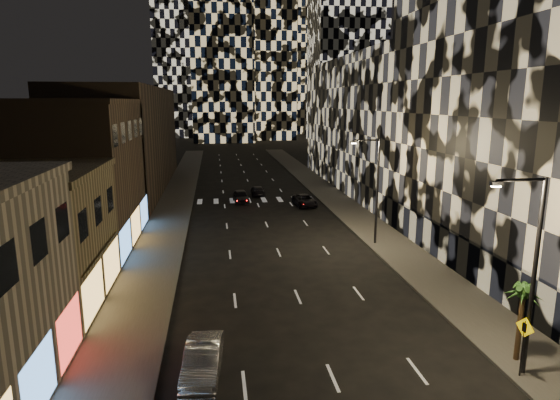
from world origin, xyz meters
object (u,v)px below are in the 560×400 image
object	(u,v)px
car_dark_oncoming	(258,191)
car_dark_rightlane	(305,200)
streetlight_near	(530,264)
ped_sign	(524,336)
streetlight_far	(375,184)
car_silver_parked	(203,360)
palm_tree	(523,297)
car_dark_midlane	(241,196)

from	to	relation	value
car_dark_oncoming	car_dark_rightlane	distance (m)	8.83
streetlight_near	ped_sign	world-z (taller)	streetlight_near
streetlight_far	car_dark_oncoming	bearing A→B (deg)	108.72
car_silver_parked	car_dark_oncoming	world-z (taller)	car_silver_parked
car_silver_parked	car_dark_rightlane	bearing A→B (deg)	76.91
streetlight_near	ped_sign	distance (m)	3.29
ped_sign	palm_tree	bearing A→B (deg)	48.76
car_dark_midlane	car_dark_rightlane	world-z (taller)	car_dark_midlane
car_silver_parked	car_dark_oncoming	distance (m)	41.62
streetlight_near	streetlight_far	distance (m)	20.00
streetlight_near	car_silver_parked	bearing A→B (deg)	171.83
car_silver_parked	car_dark_oncoming	size ratio (longest dim) A/B	1.08
streetlight_far	car_dark_rightlane	xyz separation A→B (m)	(-2.91, 15.86, -4.69)
car_silver_parked	car_dark_midlane	distance (m)	37.06
car_dark_midlane	palm_tree	xyz separation A→B (m)	(10.96, -37.82, 2.56)
car_dark_midlane	car_dark_oncoming	xyz separation A→B (m)	(2.46, 4.28, -0.15)
car_dark_midlane	streetlight_near	bearing A→B (deg)	-78.24
streetlight_near	ped_sign	bearing A→B (deg)	-105.36
car_dark_midlane	car_dark_rightlane	distance (m)	8.01
streetlight_near	palm_tree	distance (m)	2.39
car_silver_parked	car_dark_midlane	world-z (taller)	car_dark_midlane
streetlight_near	ped_sign	size ratio (longest dim) A/B	3.21
car_dark_rightlane	ped_sign	distance (m)	36.21
car_silver_parked	car_dark_oncoming	xyz separation A→B (m)	(6.30, 41.14, -0.14)
ped_sign	palm_tree	world-z (taller)	palm_tree
streetlight_far	palm_tree	distance (m)	19.05
car_dark_rightlane	palm_tree	world-z (taller)	palm_tree
car_dark_rightlane	ped_sign	bearing A→B (deg)	-90.12
palm_tree	car_dark_midlane	bearing A→B (deg)	106.17
car_dark_oncoming	palm_tree	xyz separation A→B (m)	(8.50, -42.11, 2.71)
car_dark_rightlane	ped_sign	world-z (taller)	ped_sign
ped_sign	streetlight_near	bearing A→B (deg)	62.22
car_dark_midlane	ped_sign	size ratio (longest dim) A/B	1.58
car_dark_oncoming	ped_sign	distance (m)	44.10
car_dark_midlane	car_dark_rightlane	bearing A→B (deg)	-25.35
streetlight_far	palm_tree	size ratio (longest dim) A/B	2.35
car_dark_midlane	palm_tree	world-z (taller)	palm_tree
car_dark_oncoming	ped_sign	size ratio (longest dim) A/B	1.48
streetlight_far	ped_sign	world-z (taller)	streetlight_far
streetlight_far	streetlight_near	bearing A→B (deg)	-90.00
streetlight_far	car_dark_rightlane	world-z (taller)	streetlight_far
car_silver_parked	ped_sign	world-z (taller)	ped_sign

